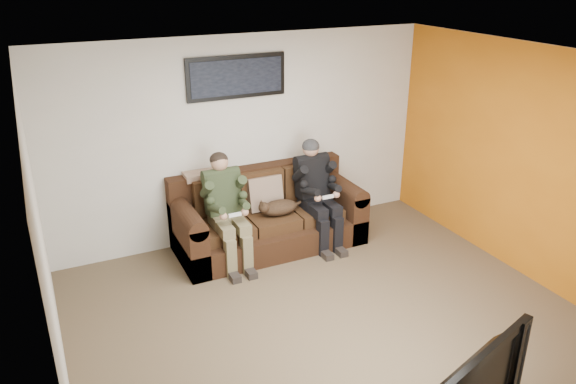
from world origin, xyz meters
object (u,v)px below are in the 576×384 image
person_left (226,203)px  sofa (267,217)px  cat (278,207)px  framed_poster (237,77)px  person_right (316,186)px

person_left → sofa: bearing=18.0°
cat → framed_poster: 1.66m
framed_poster → sofa: bearing=-62.4°
sofa → person_left: size_ratio=1.77×
cat → framed_poster: size_ratio=0.53×
person_right → cat: 0.56m
person_left → framed_poster: framed_poster is taller
cat → framed_poster: (-0.27, 0.58, 1.53)m
person_left → cat: bearing=-0.4°
person_left → framed_poster: (0.40, 0.58, 1.35)m
person_left → person_right: size_ratio=0.99×
sofa → cat: bearing=-70.7°
sofa → framed_poster: bearing=117.6°
sofa → framed_poster: (-0.20, 0.38, 1.74)m
person_right → cat: size_ratio=2.02×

